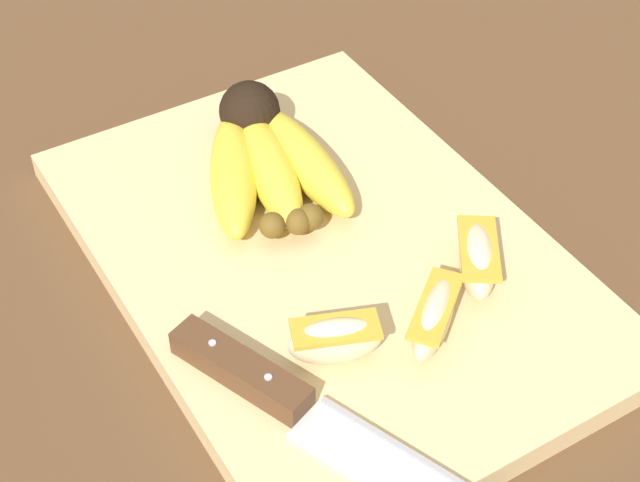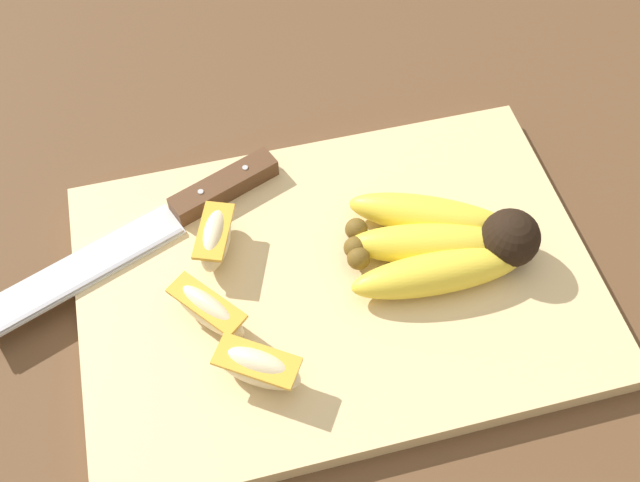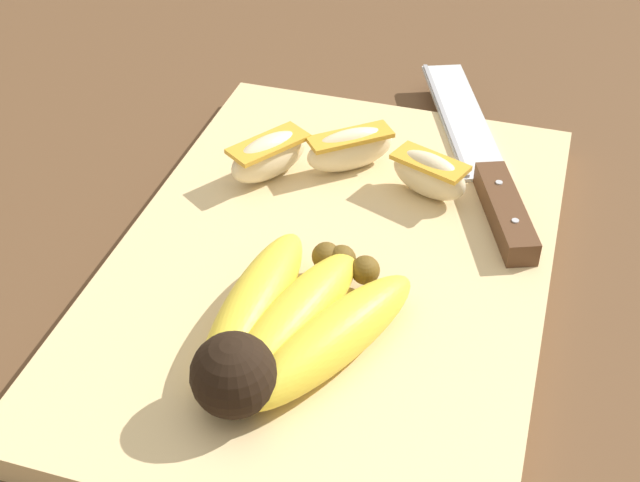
# 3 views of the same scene
# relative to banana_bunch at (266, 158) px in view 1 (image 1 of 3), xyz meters

# --- Properties ---
(ground_plane) EXTENTS (6.00, 6.00, 0.00)m
(ground_plane) POSITION_rel_banana_bunch_xyz_m (-0.07, 0.01, -0.04)
(ground_plane) COLOR brown
(cutting_board) EXTENTS (0.42, 0.29, 0.02)m
(cutting_board) POSITION_rel_banana_bunch_xyz_m (-0.09, 0.00, -0.03)
(cutting_board) COLOR #DBBC84
(cutting_board) RESTS_ON ground_plane
(banana_bunch) EXTENTS (0.16, 0.12, 0.05)m
(banana_bunch) POSITION_rel_banana_bunch_xyz_m (0.00, 0.00, 0.00)
(banana_bunch) COLOR black
(banana_bunch) RESTS_ON cutting_board
(chefs_knife) EXTENTS (0.27, 0.13, 0.02)m
(chefs_knife) POSITION_rel_banana_bunch_xyz_m (-0.21, 0.09, -0.01)
(chefs_knife) COLOR silver
(chefs_knife) RESTS_ON cutting_board
(apple_wedge_near) EXTENTS (0.06, 0.07, 0.03)m
(apple_wedge_near) POSITION_rel_banana_bunch_xyz_m (-0.20, -0.01, -0.00)
(apple_wedge_near) COLOR beige
(apple_wedge_near) RESTS_ON cutting_board
(apple_wedge_middle) EXTENTS (0.07, 0.06, 0.04)m
(apple_wedge_middle) POSITION_rel_banana_bunch_xyz_m (-0.17, -0.07, 0.00)
(apple_wedge_middle) COLOR beige
(apple_wedge_middle) RESTS_ON cutting_board
(apple_wedge_far) EXTENTS (0.04, 0.06, 0.03)m
(apple_wedge_far) POSITION_rel_banana_bunch_xyz_m (-0.18, 0.05, -0.00)
(apple_wedge_far) COLOR beige
(apple_wedge_far) RESTS_ON cutting_board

